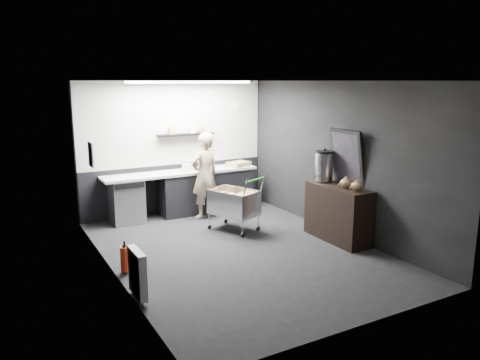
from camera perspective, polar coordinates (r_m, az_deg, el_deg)
floor at (r=7.68m, az=-0.15°, el=-8.58°), size 5.50×5.50×0.00m
ceiling at (r=7.18m, az=-0.16°, el=12.02°), size 5.50×5.50×0.00m
wall_back at (r=9.78m, az=-7.96°, el=3.98°), size 5.50×0.00×5.50m
wall_front at (r=5.14m, az=14.82°, el=-3.66°), size 5.50×0.00×5.50m
wall_left at (r=6.60m, az=-15.55°, el=-0.23°), size 0.00×5.50×5.50m
wall_right at (r=8.44m, az=11.84°, el=2.56°), size 0.00×5.50×5.50m
kitchen_wall_panel at (r=9.70m, az=-8.00°, el=6.89°), size 3.95×0.02×1.70m
dado_panel at (r=9.91m, az=-7.78°, el=-0.90°), size 3.95×0.02×1.00m
floating_shelf at (r=9.70m, az=-6.62°, el=5.56°), size 1.20×0.22×0.04m
wall_clock at (r=10.26m, az=-0.63°, el=8.96°), size 0.20×0.03×0.20m
poster at (r=7.82m, az=-17.75°, el=2.99°), size 0.02×0.30×0.40m
poster_red_band at (r=7.81m, az=-17.75°, el=3.50°), size 0.02×0.22×0.10m
radiator at (r=6.08m, az=-12.40°, el=-11.03°), size 0.10×0.50×0.60m
ceiling_strip at (r=8.85m, az=-6.06°, el=11.77°), size 2.40×0.20×0.04m
prep_counter at (r=9.69m, az=-6.36°, el=-1.43°), size 3.20×0.61×0.90m
person at (r=9.27m, az=-4.31°, el=0.55°), size 0.70×0.54×1.72m
shopping_cart at (r=8.54m, az=-0.80°, el=-2.99°), size 0.89×1.14×1.02m
sideboard at (r=8.20m, az=11.81°, el=-3.07°), size 0.54×1.27×1.90m
fire_extinguisher at (r=6.97m, az=-13.83°, el=-9.21°), size 0.14×0.14×0.45m
cardboard_box at (r=10.04m, az=-0.15°, el=1.97°), size 0.53×0.46×0.09m
pink_tub at (r=9.60m, az=-6.14°, el=1.80°), size 0.21×0.21×0.21m
white_container at (r=9.53m, az=-6.44°, el=1.53°), size 0.21×0.19×0.15m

